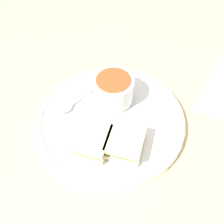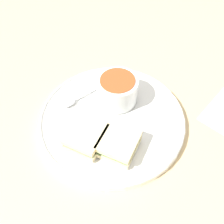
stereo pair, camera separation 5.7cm
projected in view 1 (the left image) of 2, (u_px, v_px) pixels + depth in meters
The scene contains 6 objects.
ground_plane at pixel (112, 122), 0.60m from camera, with size 2.40×2.40×0.00m, color #D1B27F.
plate at pixel (112, 119), 0.59m from camera, with size 0.33×0.33×0.02m.
soup_bowl at pixel (113, 89), 0.59m from camera, with size 0.09×0.09×0.06m.
spoon at pixel (68, 106), 0.60m from camera, with size 0.03×0.10×0.01m.
sandwich_half_near at pixel (91, 140), 0.52m from camera, with size 0.10×0.10×0.03m.
sandwich_half_far at pixel (125, 142), 0.52m from camera, with size 0.10×0.10×0.03m.
Camera 1 is at (0.27, -0.23, 0.49)m, focal length 42.00 mm.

